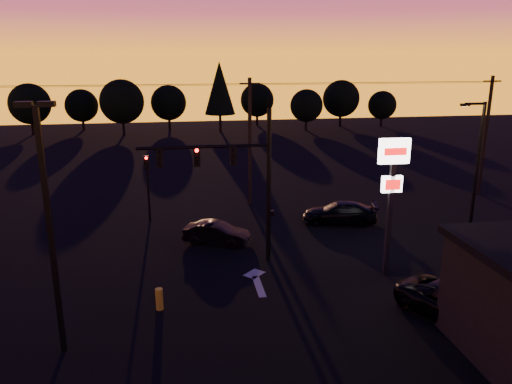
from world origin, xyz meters
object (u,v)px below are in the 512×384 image
parking_lot_light (48,215)px  suv_parked (455,305)px  bollard (159,299)px  secondary_signal (148,178)px  traffic_signal_mast (238,171)px  car_mid (217,233)px  car_right (340,213)px  pylon_sign (392,178)px  streetlight (476,165)px

parking_lot_light → suv_parked: (15.47, -0.26, -4.58)m
bollard → secondary_signal: bearing=94.5°
parking_lot_light → suv_parked: size_ratio=1.85×
bollard → suv_parked: (12.03, -2.80, 0.20)m
traffic_signal_mast → suv_parked: traffic_signal_mast is taller
parking_lot_light → car_mid: 12.65m
car_right → suv_parked: size_ratio=0.96×
parking_lot_light → traffic_signal_mast: bearing=43.4°
traffic_signal_mast → car_right: bearing=35.5°
suv_parked → traffic_signal_mast: bearing=111.9°
parking_lot_light → bollard: 6.42m
traffic_signal_mast → pylon_sign: bearing=-19.4°
parking_lot_light → car_right: bearing=39.7°
traffic_signal_mast → streetlight: traffic_signal_mast is taller
secondary_signal → streetlight: size_ratio=0.54×
pylon_sign → bollard: size_ratio=7.05×
traffic_signal_mast → car_right: traffic_signal_mast is taller
secondary_signal → car_mid: (3.99, -4.67, -2.24)m
traffic_signal_mast → streetlight: bearing=6.1°
pylon_sign → streetlight: streetlight is taller
streetlight → bollard: (-17.97, -5.96, -3.94)m
secondary_signal → car_right: size_ratio=0.92×
secondary_signal → pylon_sign: bearing=-39.8°
car_right → suv_parked: 12.43m
bollard → car_right: bearing=40.6°
car_mid → suv_parked: (8.97, -10.07, 0.06)m
secondary_signal → car_right: bearing=-10.9°
secondary_signal → car_right: (12.14, -2.34, -2.17)m
secondary_signal → parking_lot_light: bearing=-99.8°
suv_parked → secondary_signal: bearing=105.2°
secondary_signal → car_mid: bearing=-49.5°
traffic_signal_mast → streetlight: 14.10m
parking_lot_light → streetlight: size_ratio=1.14×
parking_lot_light → car_right: size_ratio=1.93×
streetlight → bollard: 19.34m
traffic_signal_mast → car_mid: (-0.91, 2.82, -4.31)m
traffic_signal_mast → suv_parked: 11.65m
traffic_signal_mast → bollard: 7.44m
bollard → car_mid: 7.89m
pylon_sign → car_right: pylon_sign is taller
pylon_sign → bollard: bearing=-170.0°
streetlight → traffic_signal_mast: bearing=-173.9°
pylon_sign → car_mid: (-8.01, 5.32, -4.29)m
traffic_signal_mast → secondary_signal: traffic_signal_mast is taller
secondary_signal → traffic_signal_mast: bearing=-56.8°
secondary_signal → pylon_sign: 15.75m
parking_lot_light → pylon_sign: bearing=17.2°
secondary_signal → suv_parked: (12.97, -14.74, -2.18)m
parking_lot_light → streetlight: bearing=21.7°
pylon_sign → car_mid: bearing=146.4°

